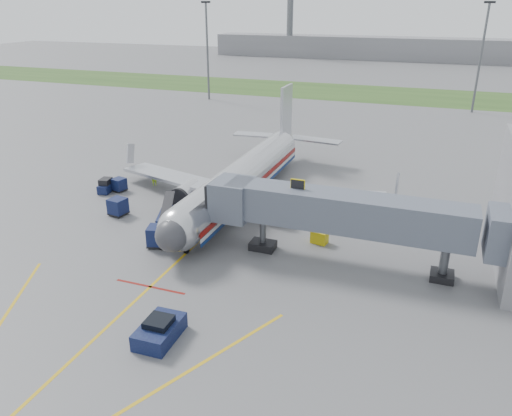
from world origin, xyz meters
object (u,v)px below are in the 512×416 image
(belt_loader, at_px, (167,217))
(pushback_tug, at_px, (160,330))
(airliner, at_px, (243,178))
(baggage_tug, at_px, (106,186))
(ramp_worker, at_px, (154,179))

(belt_loader, bearing_deg, pushback_tug, -61.72)
(airliner, relative_size, pushback_tug, 9.70)
(pushback_tug, relative_size, baggage_tug, 1.48)
(baggage_tug, relative_size, ramp_worker, 1.45)
(airliner, height_order, ramp_worker, airliner)
(airliner, bearing_deg, belt_loader, -121.38)
(airliner, xyz_separation_m, belt_loader, (-4.90, -8.03, -2.07))
(pushback_tug, distance_m, belt_loader, 18.77)
(pushback_tug, height_order, baggage_tug, baggage_tug)
(baggage_tug, xyz_separation_m, ramp_worker, (4.06, 3.83, 0.14))
(pushback_tug, bearing_deg, belt_loader, 118.28)
(baggage_tug, distance_m, ramp_worker, 5.58)
(ramp_worker, bearing_deg, belt_loader, -86.34)
(pushback_tug, distance_m, baggage_tug, 29.21)
(baggage_tug, bearing_deg, ramp_worker, 43.35)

